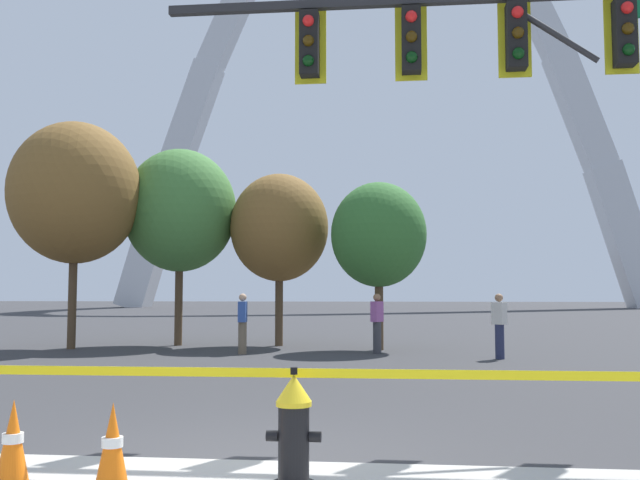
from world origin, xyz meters
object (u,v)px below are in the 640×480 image
(traffic_cone_by_hydrant, at_px, (13,445))
(pedestrian_walking_left, at_px, (377,323))
(traffic_signal_gantry, at_px, (550,82))
(pedestrian_walking_right, at_px, (243,323))
(fire_hydrant, at_px, (294,431))
(traffic_cone_mid_sidewalk, at_px, (112,449))
(pedestrian_standing_center, at_px, (499,325))
(monument_arch, at_px, (379,96))

(traffic_cone_by_hydrant, distance_m, pedestrian_walking_left, 13.43)
(traffic_signal_gantry, height_order, pedestrian_walking_right, traffic_signal_gantry)
(fire_hydrant, relative_size, pedestrian_walking_right, 0.62)
(fire_hydrant, distance_m, traffic_cone_by_hydrant, 2.33)
(traffic_cone_mid_sidewalk, bearing_deg, pedestrian_walking_right, 97.68)
(pedestrian_standing_center, relative_size, pedestrian_walking_right, 1.00)
(traffic_cone_by_hydrant, distance_m, monument_arch, 73.88)
(traffic_cone_mid_sidewalk, xyz_separation_m, pedestrian_walking_right, (-1.71, 12.69, 0.46))
(traffic_cone_by_hydrant, bearing_deg, monument_arch, 88.58)
(monument_arch, xyz_separation_m, pedestrian_standing_center, (3.96, -58.29, -22.49))
(monument_arch, relative_size, pedestrian_standing_center, 36.90)
(traffic_cone_mid_sidewalk, xyz_separation_m, pedestrian_walking_left, (1.82, 13.21, 0.46))
(traffic_signal_gantry, bearing_deg, monument_arch, 93.00)
(monument_arch, distance_m, pedestrian_walking_right, 61.87)
(pedestrian_standing_center, bearing_deg, monument_arch, 93.89)
(traffic_signal_gantry, distance_m, pedestrian_walking_right, 11.30)
(traffic_signal_gantry, height_order, pedestrian_standing_center, traffic_signal_gantry)
(traffic_cone_mid_sidewalk, distance_m, traffic_signal_gantry, 7.08)
(fire_hydrant, distance_m, pedestrian_walking_left, 12.88)
(traffic_signal_gantry, bearing_deg, pedestrian_walking_left, 105.12)
(pedestrian_standing_center, xyz_separation_m, pedestrian_walking_right, (-6.54, 0.70, 0.00))
(traffic_signal_gantry, bearing_deg, pedestrian_walking_right, 124.43)
(traffic_cone_mid_sidewalk, bearing_deg, monument_arch, 89.30)
(fire_hydrant, bearing_deg, pedestrian_walking_right, 104.26)
(pedestrian_standing_center, bearing_deg, traffic_cone_by_hydrant, -115.58)
(fire_hydrant, distance_m, pedestrian_standing_center, 12.13)
(traffic_cone_mid_sidewalk, distance_m, pedestrian_standing_center, 12.93)
(traffic_cone_mid_sidewalk, relative_size, monument_arch, 0.01)
(pedestrian_walking_left, distance_m, pedestrian_walking_right, 3.57)
(traffic_cone_by_hydrant, height_order, pedestrian_standing_center, pedestrian_standing_center)
(traffic_cone_mid_sidewalk, height_order, pedestrian_standing_center, pedestrian_standing_center)
(pedestrian_walking_left, bearing_deg, traffic_cone_by_hydrant, -101.60)
(pedestrian_walking_left, xyz_separation_m, pedestrian_walking_right, (-3.53, -0.52, 0.00))
(traffic_cone_by_hydrant, bearing_deg, traffic_cone_mid_sidewalk, -4.32)
(fire_hydrant, bearing_deg, monument_arch, 90.46)
(monument_arch, distance_m, pedestrian_walking_left, 61.34)
(fire_hydrant, bearing_deg, pedestrian_standing_center, 73.72)
(traffic_cone_mid_sidewalk, bearing_deg, pedestrian_walking_left, 82.17)
(traffic_cone_mid_sidewalk, bearing_deg, pedestrian_standing_center, 68.08)
(traffic_signal_gantry, relative_size, pedestrian_walking_right, 4.92)
(traffic_signal_gantry, xyz_separation_m, pedestrian_standing_center, (0.48, 8.14, -3.59))
(traffic_cone_mid_sidewalk, bearing_deg, traffic_cone_by_hydrant, 175.68)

